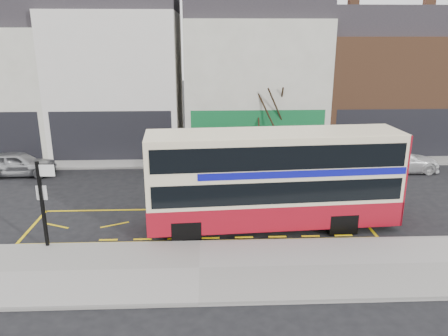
{
  "coord_description": "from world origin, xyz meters",
  "views": [
    {
      "loc": [
        0.29,
        -15.37,
        7.71
      ],
      "look_at": [
        1.01,
        2.0,
        2.32
      ],
      "focal_mm": 35.0,
      "sensor_mm": 36.0,
      "label": 1
    }
  ],
  "objects_px": {
    "car_silver": "(18,164)",
    "street_tree_right": "(270,96)",
    "car_grey": "(189,160)",
    "car_white": "(398,160)",
    "bus_stop_post": "(43,197)",
    "double_decker_bus": "(274,178)"
  },
  "relations": [
    {
      "from": "car_silver",
      "to": "street_tree_right",
      "type": "height_order",
      "value": "street_tree_right"
    },
    {
      "from": "car_grey",
      "to": "street_tree_right",
      "type": "distance_m",
      "value": 6.4
    },
    {
      "from": "car_white",
      "to": "street_tree_right",
      "type": "xyz_separation_m",
      "value": [
        -7.16,
        3.0,
        3.35
      ]
    },
    {
      "from": "bus_stop_post",
      "to": "street_tree_right",
      "type": "height_order",
      "value": "street_tree_right"
    },
    {
      "from": "car_grey",
      "to": "bus_stop_post",
      "type": "bearing_deg",
      "value": 142.26
    },
    {
      "from": "car_grey",
      "to": "street_tree_right",
      "type": "relative_size",
      "value": 0.68
    },
    {
      "from": "bus_stop_post",
      "to": "car_silver",
      "type": "relative_size",
      "value": 0.8
    },
    {
      "from": "car_silver",
      "to": "bus_stop_post",
      "type": "bearing_deg",
      "value": -154.97
    },
    {
      "from": "bus_stop_post",
      "to": "car_grey",
      "type": "height_order",
      "value": "bus_stop_post"
    },
    {
      "from": "car_white",
      "to": "street_tree_right",
      "type": "distance_m",
      "value": 8.45
    },
    {
      "from": "car_silver",
      "to": "car_white",
      "type": "height_order",
      "value": "car_silver"
    },
    {
      "from": "car_white",
      "to": "bus_stop_post",
      "type": "bearing_deg",
      "value": 115.22
    },
    {
      "from": "bus_stop_post",
      "to": "street_tree_right",
      "type": "relative_size",
      "value": 0.55
    },
    {
      "from": "bus_stop_post",
      "to": "car_white",
      "type": "xyz_separation_m",
      "value": [
        16.98,
        8.85,
        -1.41
      ]
    },
    {
      "from": "double_decker_bus",
      "to": "car_silver",
      "type": "bearing_deg",
      "value": 147.08
    },
    {
      "from": "double_decker_bus",
      "to": "car_white",
      "type": "height_order",
      "value": "double_decker_bus"
    },
    {
      "from": "car_grey",
      "to": "car_white",
      "type": "bearing_deg",
      "value": -103.48
    },
    {
      "from": "car_silver",
      "to": "street_tree_right",
      "type": "relative_size",
      "value": 0.69
    },
    {
      "from": "double_decker_bus",
      "to": "car_white",
      "type": "bearing_deg",
      "value": 37.04
    },
    {
      "from": "car_grey",
      "to": "street_tree_right",
      "type": "bearing_deg",
      "value": -74.82
    },
    {
      "from": "car_silver",
      "to": "car_white",
      "type": "distance_m",
      "value": 21.7
    },
    {
      "from": "double_decker_bus",
      "to": "car_grey",
      "type": "height_order",
      "value": "double_decker_bus"
    }
  ]
}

